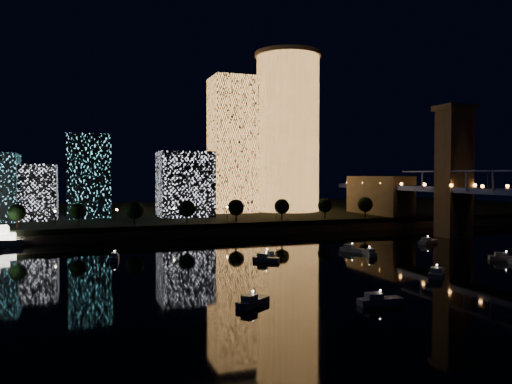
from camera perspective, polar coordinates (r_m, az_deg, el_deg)
ground at (r=126.92m, az=14.29°, el=-8.84°), size 520.00×520.00×0.00m
far_bank at (r=273.26m, az=-4.79°, el=-2.46°), size 420.00×160.00×5.00m
seawall at (r=199.28m, az=0.98°, el=-4.41°), size 420.00×6.00×3.00m
tower_cylindrical at (r=258.45m, az=3.66°, el=6.84°), size 34.00×34.00×80.89m
tower_rectangular at (r=251.13m, az=-2.72°, el=5.39°), size 21.11×21.11×67.15m
midrise_blocks at (r=226.66m, az=-19.20°, el=0.88°), size 99.28×33.10×36.24m
motorboats at (r=137.64m, az=14.93°, el=-7.65°), size 110.73×70.58×2.78m
esplanade_trees at (r=197.12m, az=-6.27°, el=-1.87°), size 166.01×6.94×8.97m
street_lamps at (r=201.10m, az=-9.35°, el=-2.22°), size 132.70×0.70×5.65m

